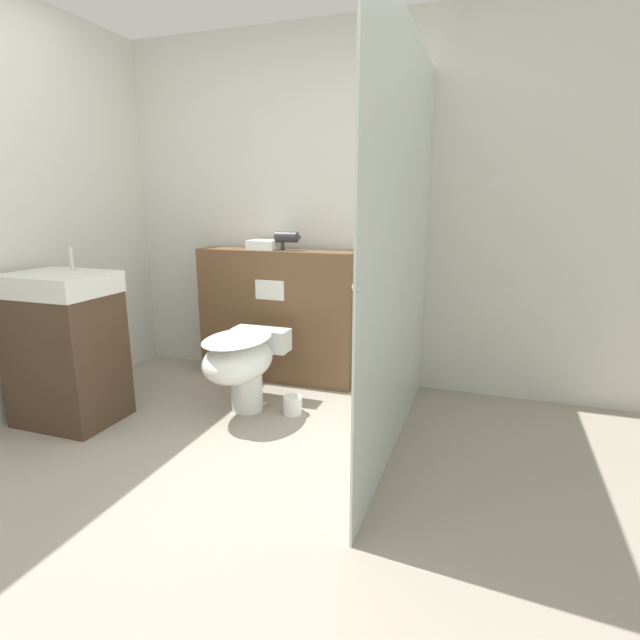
% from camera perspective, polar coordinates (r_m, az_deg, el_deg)
% --- Properties ---
extents(ground_plane, '(12.00, 12.00, 0.00)m').
position_cam_1_polar(ground_plane, '(2.40, -18.12, -20.47)').
color(ground_plane, '#9E9384').
extents(wall_back, '(8.00, 0.06, 2.50)m').
position_cam_1_polar(wall_back, '(3.72, -1.01, 12.46)').
color(wall_back, silver).
rests_on(wall_back, ground_plane).
extents(partition_panel, '(1.18, 0.26, 0.97)m').
position_cam_1_polar(partition_panel, '(3.71, -4.87, 0.50)').
color(partition_panel, brown).
rests_on(partition_panel, ground_plane).
extents(shower_glass, '(0.04, 1.83, 2.13)m').
position_cam_1_polar(shower_glass, '(2.59, 9.37, 7.74)').
color(shower_glass, silver).
rests_on(shower_glass, ground_plane).
extents(toilet, '(0.39, 0.68, 0.51)m').
position_cam_1_polar(toilet, '(3.16, -8.88, -4.64)').
color(toilet, white).
rests_on(toilet, ground_plane).
extents(sink_vanity, '(0.58, 0.45, 1.05)m').
position_cam_1_polar(sink_vanity, '(3.35, -27.05, -2.90)').
color(sink_vanity, '#473323').
rests_on(sink_vanity, ground_plane).
extents(hair_drier, '(0.19, 0.08, 0.13)m').
position_cam_1_polar(hair_drier, '(3.57, -3.71, 9.40)').
color(hair_drier, '#2D2D33').
rests_on(hair_drier, partition_panel).
extents(folded_towel, '(0.21, 0.18, 0.07)m').
position_cam_1_polar(folded_towel, '(3.65, -6.43, 8.53)').
color(folded_towel, white).
rests_on(folded_towel, partition_panel).
extents(spare_toilet_roll, '(0.12, 0.12, 0.12)m').
position_cam_1_polar(spare_toilet_roll, '(3.20, -3.15, -9.68)').
color(spare_toilet_roll, white).
rests_on(spare_toilet_roll, ground_plane).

